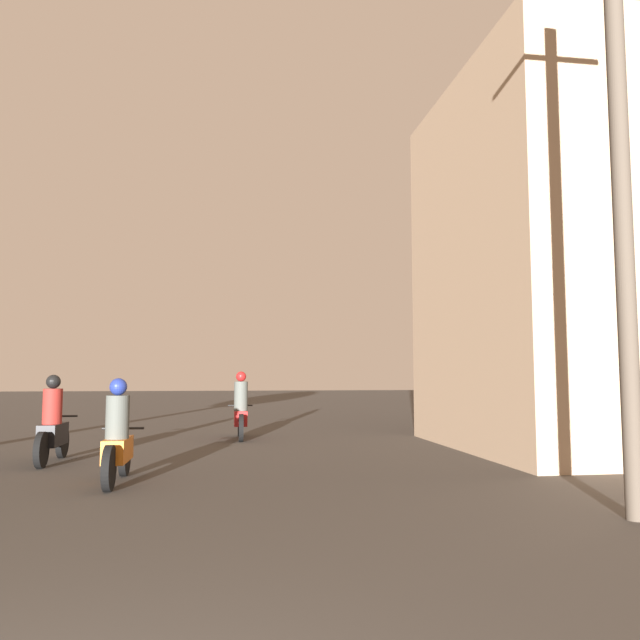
% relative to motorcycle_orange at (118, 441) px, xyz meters
% --- Properties ---
extents(motorcycle_orange, '(0.60, 1.86, 1.46)m').
position_rel_motorcycle_orange_xyz_m(motorcycle_orange, '(0.00, 0.00, 0.00)').
color(motorcycle_orange, black).
rests_on(motorcycle_orange, ground_plane).
extents(motorcycle_black, '(0.60, 1.90, 1.51)m').
position_rel_motorcycle_orange_xyz_m(motorcycle_black, '(-1.46, 2.27, 0.02)').
color(motorcycle_black, black).
rests_on(motorcycle_black, ground_plane).
extents(motorcycle_red, '(0.60, 1.98, 1.59)m').
position_rel_motorcycle_orange_xyz_m(motorcycle_red, '(1.83, 5.90, 0.05)').
color(motorcycle_red, black).
rests_on(motorcycle_red, ground_plane).
extents(building_right_near, '(4.03, 6.22, 7.66)m').
position_rel_motorcycle_orange_xyz_m(building_right_near, '(8.12, 2.85, 3.25)').
color(building_right_near, tan).
rests_on(building_right_near, ground_plane).
extents(utility_pole_near, '(1.60, 0.20, 7.39)m').
position_rel_motorcycle_orange_xyz_m(utility_pole_near, '(5.73, -3.07, 3.28)').
color(utility_pole_near, '#4C4238').
rests_on(utility_pole_near, ground_plane).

